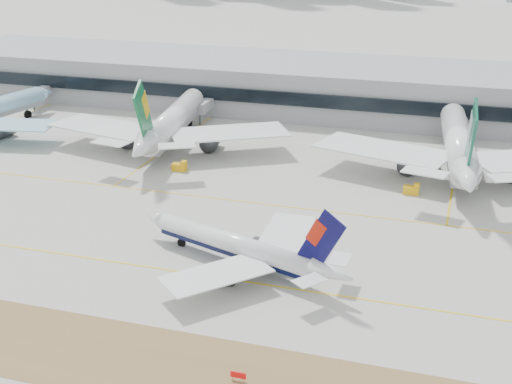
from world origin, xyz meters
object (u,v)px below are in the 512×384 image
(taxiing_airliner, at_px, (241,247))
(widebody_eva, at_px, (171,124))
(terminal, at_px, (345,88))
(widebody_cathay, at_px, (459,147))

(taxiing_airliner, xyz_separation_m, widebody_eva, (-41.06, 62.61, 2.62))
(taxiing_airliner, xyz_separation_m, terminal, (-3.28, 114.56, 3.75))
(widebody_cathay, xyz_separation_m, terminal, (-37.82, 51.16, 0.77))
(taxiing_airliner, height_order, widebody_eva, widebody_eva)
(taxiing_airliner, bearing_deg, widebody_cathay, -99.33)
(widebody_eva, height_order, widebody_cathay, widebody_cathay)
(taxiing_airliner, bearing_deg, widebody_eva, -37.49)
(taxiing_airliner, relative_size, terminal, 0.16)
(taxiing_airliner, relative_size, widebody_eva, 0.67)
(widebody_cathay, bearing_deg, terminal, 30.52)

